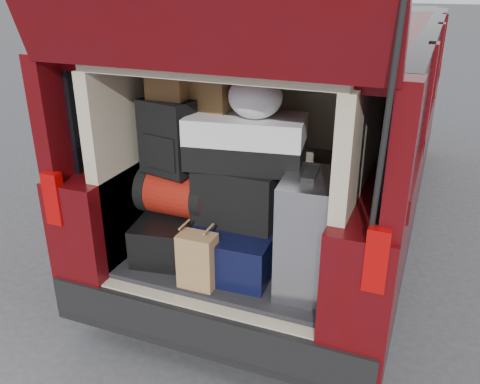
{
  "coord_description": "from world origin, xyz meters",
  "views": [
    {
      "loc": [
        1.02,
        -2.29,
        2.15
      ],
      "look_at": [
        0.02,
        0.2,
        0.99
      ],
      "focal_mm": 38.0,
      "sensor_mm": 36.0,
      "label": 1
    }
  ],
  "objects_px": {
    "backpack": "(168,137)",
    "twotone_duffel": "(246,141)",
    "black_hardshell": "(180,231)",
    "silver_roller": "(307,234)",
    "navy_hardshell": "(237,244)",
    "kraft_bag": "(198,261)",
    "red_duffel": "(177,192)",
    "black_soft_case": "(238,195)"
  },
  "relations": [
    {
      "from": "silver_roller",
      "to": "navy_hardshell",
      "type": "bearing_deg",
      "value": 165.03
    },
    {
      "from": "silver_roller",
      "to": "kraft_bag",
      "type": "relative_size",
      "value": 2.06
    },
    {
      "from": "black_hardshell",
      "to": "red_duffel",
      "type": "distance_m",
      "value": 0.26
    },
    {
      "from": "navy_hardshell",
      "to": "twotone_duffel",
      "type": "height_order",
      "value": "twotone_duffel"
    },
    {
      "from": "twotone_duffel",
      "to": "backpack",
      "type": "bearing_deg",
      "value": -177.47
    },
    {
      "from": "navy_hardshell",
      "to": "kraft_bag",
      "type": "relative_size",
      "value": 1.88
    },
    {
      "from": "silver_roller",
      "to": "backpack",
      "type": "xyz_separation_m",
      "value": [
        -0.85,
        0.07,
        0.42
      ]
    },
    {
      "from": "black_hardshell",
      "to": "silver_roller",
      "type": "height_order",
      "value": "silver_roller"
    },
    {
      "from": "backpack",
      "to": "twotone_duffel",
      "type": "height_order",
      "value": "backpack"
    },
    {
      "from": "black_hardshell",
      "to": "silver_roller",
      "type": "bearing_deg",
      "value": -16.82
    },
    {
      "from": "navy_hardshell",
      "to": "twotone_duffel",
      "type": "xyz_separation_m",
      "value": [
        0.02,
        0.08,
        0.61
      ]
    },
    {
      "from": "kraft_bag",
      "to": "black_soft_case",
      "type": "distance_m",
      "value": 0.44
    },
    {
      "from": "kraft_bag",
      "to": "twotone_duffel",
      "type": "xyz_separation_m",
      "value": [
        0.13,
        0.38,
        0.58
      ]
    },
    {
      "from": "black_soft_case",
      "to": "twotone_duffel",
      "type": "xyz_separation_m",
      "value": [
        0.03,
        0.04,
        0.31
      ]
    },
    {
      "from": "silver_roller",
      "to": "kraft_bag",
      "type": "bearing_deg",
      "value": -162.88
    },
    {
      "from": "black_hardshell",
      "to": "red_duffel",
      "type": "height_order",
      "value": "red_duffel"
    },
    {
      "from": "silver_roller",
      "to": "backpack",
      "type": "distance_m",
      "value": 0.95
    },
    {
      "from": "black_hardshell",
      "to": "navy_hardshell",
      "type": "height_order",
      "value": "navy_hardshell"
    },
    {
      "from": "black_hardshell",
      "to": "twotone_duffel",
      "type": "xyz_separation_m",
      "value": [
        0.42,
        0.05,
        0.62
      ]
    },
    {
      "from": "navy_hardshell",
      "to": "backpack",
      "type": "bearing_deg",
      "value": 179.21
    },
    {
      "from": "red_duffel",
      "to": "twotone_duffel",
      "type": "distance_m",
      "value": 0.56
    },
    {
      "from": "kraft_bag",
      "to": "silver_roller",
      "type": "bearing_deg",
      "value": 21.51
    },
    {
      "from": "backpack",
      "to": "twotone_duffel",
      "type": "relative_size",
      "value": 0.66
    },
    {
      "from": "kraft_bag",
      "to": "black_soft_case",
      "type": "height_order",
      "value": "black_soft_case"
    },
    {
      "from": "red_duffel",
      "to": "black_soft_case",
      "type": "distance_m",
      "value": 0.4
    },
    {
      "from": "black_hardshell",
      "to": "kraft_bag",
      "type": "xyz_separation_m",
      "value": [
        0.28,
        -0.32,
        0.04
      ]
    },
    {
      "from": "silver_roller",
      "to": "backpack",
      "type": "bearing_deg",
      "value": 170.75
    },
    {
      "from": "kraft_bag",
      "to": "twotone_duffel",
      "type": "distance_m",
      "value": 0.71
    },
    {
      "from": "backpack",
      "to": "red_duffel",
      "type": "bearing_deg",
      "value": 78.57
    },
    {
      "from": "black_hardshell",
      "to": "navy_hardshell",
      "type": "distance_m",
      "value": 0.4
    },
    {
      "from": "black_hardshell",
      "to": "black_soft_case",
      "type": "bearing_deg",
      "value": -8.01
    },
    {
      "from": "black_hardshell",
      "to": "backpack",
      "type": "height_order",
      "value": "backpack"
    },
    {
      "from": "kraft_bag",
      "to": "backpack",
      "type": "bearing_deg",
      "value": 136.82
    },
    {
      "from": "backpack",
      "to": "twotone_duffel",
      "type": "xyz_separation_m",
      "value": [
        0.44,
        0.09,
        0.0
      ]
    },
    {
      "from": "silver_roller",
      "to": "backpack",
      "type": "relative_size",
      "value": 1.52
    },
    {
      "from": "twotone_duffel",
      "to": "black_hardshell",
      "type": "bearing_deg",
      "value": 178.26
    },
    {
      "from": "red_duffel",
      "to": "twotone_duffel",
      "type": "xyz_separation_m",
      "value": [
        0.42,
        0.05,
        0.36
      ]
    },
    {
      "from": "navy_hardshell",
      "to": "black_soft_case",
      "type": "relative_size",
      "value": 1.26
    },
    {
      "from": "red_duffel",
      "to": "black_hardshell",
      "type": "bearing_deg",
      "value": -21.26
    },
    {
      "from": "navy_hardshell",
      "to": "black_soft_case",
      "type": "distance_m",
      "value": 0.3
    },
    {
      "from": "black_hardshell",
      "to": "navy_hardshell",
      "type": "bearing_deg",
      "value": -13.47
    },
    {
      "from": "navy_hardshell",
      "to": "kraft_bag",
      "type": "distance_m",
      "value": 0.32
    }
  ]
}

